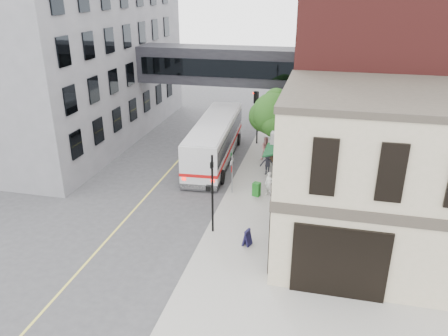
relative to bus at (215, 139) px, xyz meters
The scene contains 17 objects.
ground 12.98m from the bus, 80.13° to the right, with size 120.00×120.00×0.00m, color #38383A.
sidewalk_main 4.73m from the bus, 17.62° to the left, with size 4.00×60.00×0.15m, color gray.
corner_building 15.64m from the bus, 43.66° to the right, with size 10.19×8.12×8.45m.
brick_building 13.46m from the bus, 10.83° to the left, with size 13.76×18.00×14.00m.
opposite_building 16.04m from the bus, 167.30° to the left, with size 14.00×24.00×14.00m, color slate.
skyway_bridge 7.17m from the bus, 98.49° to the left, with size 14.00×3.18×3.00m.
traffic_signal_near 11.04m from the bus, 76.44° to the right, with size 0.44×0.22×4.60m.
traffic_signal_far 5.23m from the bus, 60.39° to the left, with size 0.53×0.28×4.50m.
street_sign_pole 6.23m from the bus, 65.38° to the right, with size 0.08×0.75×3.00m.
street_tree 4.92m from the bus, ahead, with size 3.80×3.20×5.60m.
lane_marking 4.25m from the bus, 136.38° to the right, with size 0.12×40.00×0.01m, color #D8CC4C.
bus is the anchor object (origin of this frame).
pedestrian_a 7.44m from the bus, 47.60° to the right, with size 0.58×0.38×1.58m, color silver.
pedestrian_b 4.05m from the bus, ahead, with size 0.90×0.70×1.86m, color pink.
pedestrian_c 4.98m from the bus, 26.11° to the right, with size 1.08×0.62×1.67m, color #212229.
newspaper_box 7.23m from the bus, 53.63° to the right, with size 0.45×0.40×0.90m, color #166219.
sandwich_board 12.58m from the bus, 67.94° to the right, with size 0.32×0.50×0.89m, color black.
Camera 1 is at (5.80, -18.23, 12.68)m, focal length 35.00 mm.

